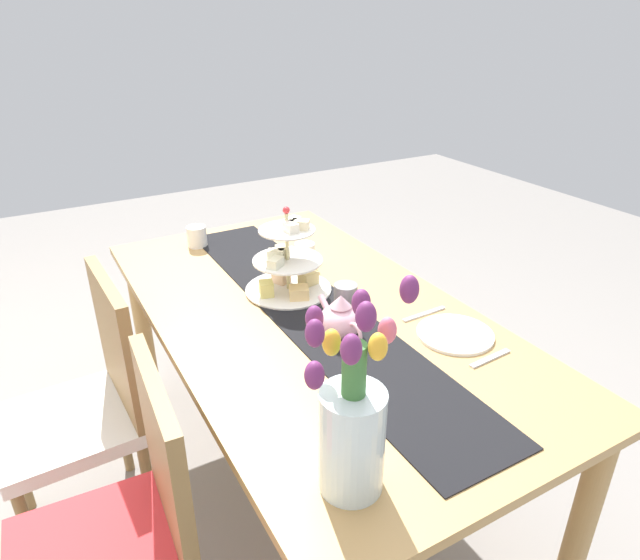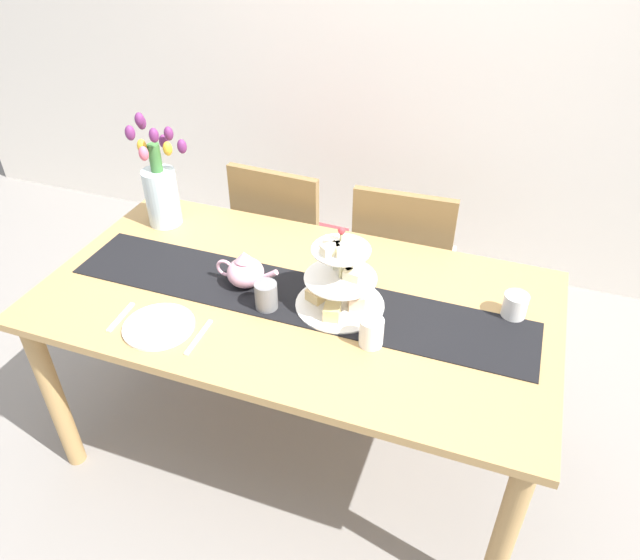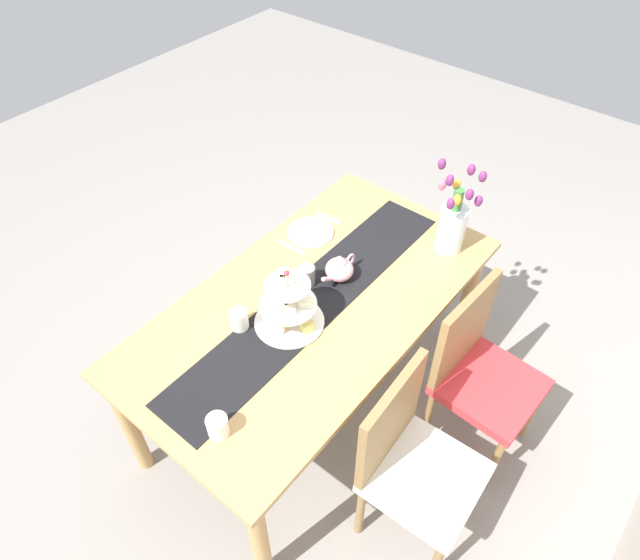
% 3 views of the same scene
% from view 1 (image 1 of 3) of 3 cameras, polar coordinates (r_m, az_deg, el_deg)
% --- Properties ---
extents(ground_plane, '(8.00, 8.00, 0.00)m').
position_cam_1_polar(ground_plane, '(2.27, -0.83, -20.15)').
color(ground_plane, gray).
extents(dining_table, '(1.77, 0.94, 0.76)m').
position_cam_1_polar(dining_table, '(1.85, -0.96, -5.86)').
color(dining_table, tan).
rests_on(dining_table, ground_plane).
extents(chair_left, '(0.44, 0.44, 0.91)m').
position_cam_1_polar(chair_left, '(1.55, -19.47, -23.09)').
color(chair_left, olive).
rests_on(chair_left, ground_plane).
extents(chair_right, '(0.44, 0.44, 0.91)m').
position_cam_1_polar(chair_right, '(1.98, -22.86, -11.42)').
color(chair_right, olive).
rests_on(chair_right, ground_plane).
extents(table_runner, '(1.63, 0.29, 0.00)m').
position_cam_1_polar(table_runner, '(1.80, -0.82, -3.07)').
color(table_runner, black).
rests_on(table_runner, dining_table).
extents(tiered_cake_stand, '(0.30, 0.30, 0.30)m').
position_cam_1_polar(tiered_cake_stand, '(1.89, -3.33, 1.38)').
color(tiered_cake_stand, beige).
rests_on(tiered_cake_stand, table_runner).
extents(teapot, '(0.24, 0.13, 0.14)m').
position_cam_1_polar(teapot, '(1.63, 2.14, -4.13)').
color(teapot, '#E5A8BC').
rests_on(teapot, table_runner).
extents(tulip_vase, '(0.23, 0.24, 0.46)m').
position_cam_1_polar(tulip_vase, '(1.11, 3.33, -14.58)').
color(tulip_vase, silver).
rests_on(tulip_vase, dining_table).
extents(cream_jug, '(0.08, 0.08, 0.08)m').
position_cam_1_polar(cream_jug, '(2.34, -12.62, 4.43)').
color(cream_jug, white).
rests_on(cream_jug, dining_table).
extents(dinner_plate_left, '(0.23, 0.23, 0.01)m').
position_cam_1_polar(dinner_plate_left, '(1.72, 13.80, -5.45)').
color(dinner_plate_left, white).
rests_on(dinner_plate_left, dining_table).
extents(fork_left, '(0.03, 0.15, 0.01)m').
position_cam_1_polar(fork_left, '(1.63, 17.21, -7.75)').
color(fork_left, silver).
rests_on(fork_left, dining_table).
extents(knife_left, '(0.02, 0.17, 0.01)m').
position_cam_1_polar(knife_left, '(1.81, 10.74, -3.47)').
color(knife_left, silver).
rests_on(knife_left, dining_table).
extents(mug_grey, '(0.08, 0.08, 0.09)m').
position_cam_1_polar(mug_grey, '(1.77, 2.66, -1.89)').
color(mug_grey, slate).
rests_on(mug_grey, table_runner).
extents(mug_white_text, '(0.08, 0.08, 0.09)m').
position_cam_1_polar(mug_white_text, '(2.09, -1.58, 2.58)').
color(mug_white_text, white).
rests_on(mug_white_text, dining_table).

